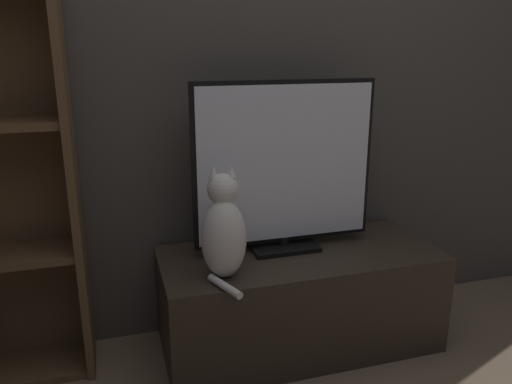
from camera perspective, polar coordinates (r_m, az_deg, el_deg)
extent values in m
cube|color=#47423D|center=(2.27, 2.75, 16.51)|extent=(4.80, 0.05, 2.60)
cube|color=#33281E|center=(2.26, 4.96, -12.03)|extent=(1.20, 0.51, 0.44)
cube|color=black|center=(2.19, 3.20, -6.23)|extent=(0.29, 0.17, 0.02)
cylinder|color=black|center=(2.18, 3.21, -5.55)|extent=(0.04, 0.04, 0.04)
cube|color=black|center=(2.09, 3.28, 3.29)|extent=(0.78, 0.02, 0.69)
cube|color=white|center=(2.07, 3.41, 3.21)|extent=(0.75, 0.01, 0.65)
ellipsoid|color=silver|center=(1.89, -3.71, -5.38)|extent=(0.20, 0.19, 0.31)
ellipsoid|color=olive|center=(1.95, -3.72, -5.19)|extent=(0.10, 0.07, 0.17)
sphere|color=silver|center=(1.86, -3.83, 0.33)|extent=(0.14, 0.14, 0.12)
cone|color=silver|center=(1.84, -4.88, 2.32)|extent=(0.04, 0.04, 0.04)
cone|color=silver|center=(1.84, -2.85, 2.36)|extent=(0.04, 0.04, 0.04)
cylinder|color=silver|center=(1.84, -3.59, -10.70)|extent=(0.09, 0.18, 0.03)
cube|color=brown|center=(2.04, -20.08, 0.55)|extent=(0.03, 0.28, 1.55)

